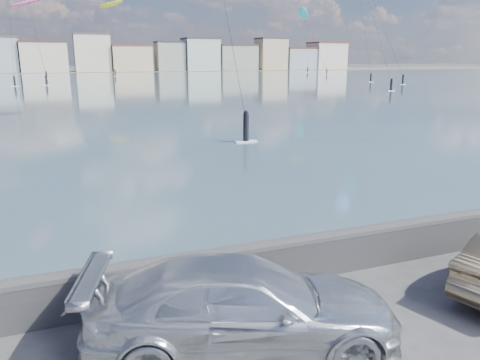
# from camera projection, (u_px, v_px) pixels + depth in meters

# --- Properties ---
(bay_water) EXTENTS (500.00, 177.00, 0.00)m
(bay_water) POSITION_uv_depth(u_px,v_px,m) (73.00, 85.00, 90.60)
(bay_water) COLOR #3F5E66
(bay_water) RESTS_ON ground
(far_shore_strip) EXTENTS (500.00, 60.00, 0.00)m
(far_shore_strip) POSITION_uv_depth(u_px,v_px,m) (63.00, 71.00, 188.50)
(far_shore_strip) COLOR #4C473D
(far_shore_strip) RESTS_ON ground
(seawall) EXTENTS (400.00, 0.36, 1.08)m
(seawall) POSITION_uv_depth(u_px,v_px,m) (219.00, 269.00, 10.33)
(seawall) COLOR #28282B
(seawall) RESTS_ON ground
(far_buildings) EXTENTS (240.79, 13.26, 14.60)m
(far_buildings) POSITION_uv_depth(u_px,v_px,m) (65.00, 55.00, 174.80)
(far_buildings) COLOR #9EA8B7
(far_buildings) RESTS_ON ground
(car_silver) EXTENTS (6.02, 3.78, 1.62)m
(car_silver) POSITION_uv_depth(u_px,v_px,m) (244.00, 306.00, 8.32)
(car_silver) COLOR silver
(car_silver) RESTS_ON ground
(kitesurfer_3) EXTENTS (8.78, 15.04, 20.72)m
(kitesurfer_3) POSITION_uv_depth(u_px,v_px,m) (303.00, 14.00, 148.53)
(kitesurfer_3) COLOR #19BFBF
(kitesurfer_3) RESTS_ON ground
(kitesurfer_16) EXTENTS (7.87, 16.83, 22.89)m
(kitesurfer_16) POSITION_uv_depth(u_px,v_px,m) (111.00, 6.00, 143.39)
(kitesurfer_16) COLOR yellow
(kitesurfer_16) RESTS_ON ground
(kitesurfer_17) EXTENTS (8.88, 13.35, 20.96)m
(kitesurfer_17) POSITION_uv_depth(u_px,v_px,m) (27.00, 4.00, 122.62)
(kitesurfer_17) COLOR #E5338C
(kitesurfer_17) RESTS_ON ground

